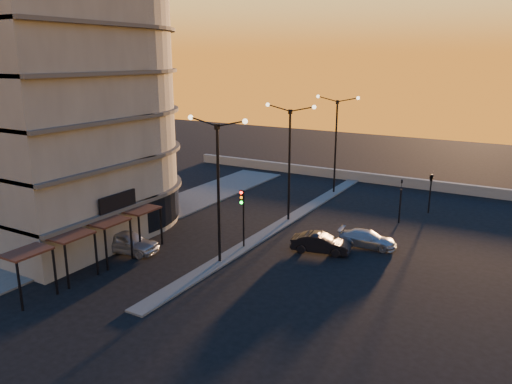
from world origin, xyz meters
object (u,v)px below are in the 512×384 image
object	(u,v)px
traffic_light_main	(243,209)
car_hatchback	(127,242)
car_wagon	(367,239)
streetlamp_mid	(289,154)
car_sedan	(321,243)

from	to	relation	value
traffic_light_main	car_hatchback	bearing A→B (deg)	-144.72
car_wagon	streetlamp_mid	bearing A→B (deg)	67.02
traffic_light_main	car_hatchback	distance (m)	8.24
streetlamp_mid	car_hatchback	bearing A→B (deg)	-119.00
traffic_light_main	car_sedan	size ratio (longest dim) A/B	1.06
streetlamp_mid	car_wagon	size ratio (longest dim) A/B	2.35
traffic_light_main	car_hatchback	size ratio (longest dim) A/B	0.95
streetlamp_mid	traffic_light_main	xyz separation A→B (m)	(0.00, -7.13, -2.70)
streetlamp_mid	car_sedan	bearing A→B (deg)	-45.31
streetlamp_mid	car_wagon	xyz separation A→B (m)	(7.43, -2.42, -5.01)
traffic_light_main	car_wagon	bearing A→B (deg)	32.34
car_sedan	streetlamp_mid	bearing A→B (deg)	32.14
car_hatchback	car_sedan	distance (m)	13.30
traffic_light_main	car_sedan	bearing A→B (deg)	22.52
car_sedan	car_wagon	distance (m)	3.58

